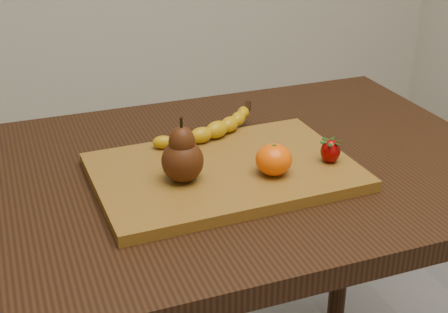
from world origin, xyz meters
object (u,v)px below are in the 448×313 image
object	(u,v)px
table	(233,209)
cutting_board	(224,172)
mandarin	(274,160)
pear	(182,150)

from	to	relation	value
table	cutting_board	distance (m)	0.12
table	cutting_board	size ratio (longest dim) A/B	2.22
cutting_board	mandarin	world-z (taller)	mandarin
table	pear	xyz separation A→B (m)	(-0.12, -0.07, 0.17)
cutting_board	pear	bearing A→B (deg)	-167.20
table	mandarin	bearing A→B (deg)	-71.17
mandarin	table	bearing A→B (deg)	108.83
cutting_board	mandarin	bearing A→B (deg)	-39.11
table	cutting_board	bearing A→B (deg)	-129.17
cutting_board	pear	xyz separation A→B (m)	(-0.08, -0.02, 0.07)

